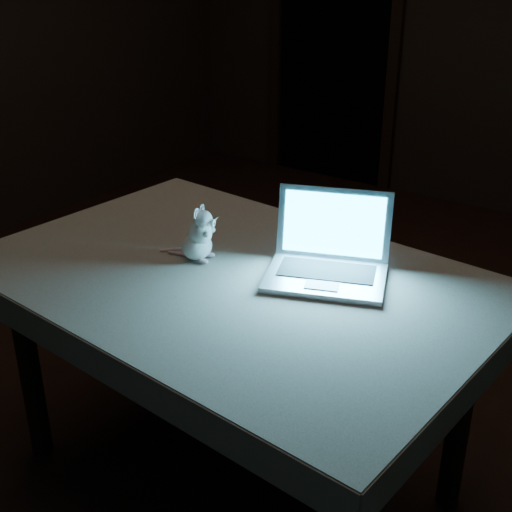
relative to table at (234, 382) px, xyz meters
The scene contains 7 objects.
floor 0.72m from the table, 115.97° to the left, with size 5.00×5.00×0.00m, color black.
back_wall 3.19m from the table, 95.01° to the left, with size 4.50×0.04×2.60m, color black.
doorway 3.41m from the table, 114.15° to the left, with size 1.06×0.36×2.13m, color black, non-canonical shape.
table is the anchor object (origin of this frame).
tablecloth 0.35m from the table, 101.37° to the left, with size 1.55×1.03×0.10m, color #C1B2A2, non-canonical shape.
laptop 0.59m from the table, 25.55° to the left, with size 0.35×0.31×0.24m, color #BCBBC0, non-canonical shape.
plush_mouse 0.51m from the table, behind, with size 0.13×0.13×0.18m, color white, non-canonical shape.
Camera 1 is at (1.39, -2.02, 1.72)m, focal length 48.00 mm.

